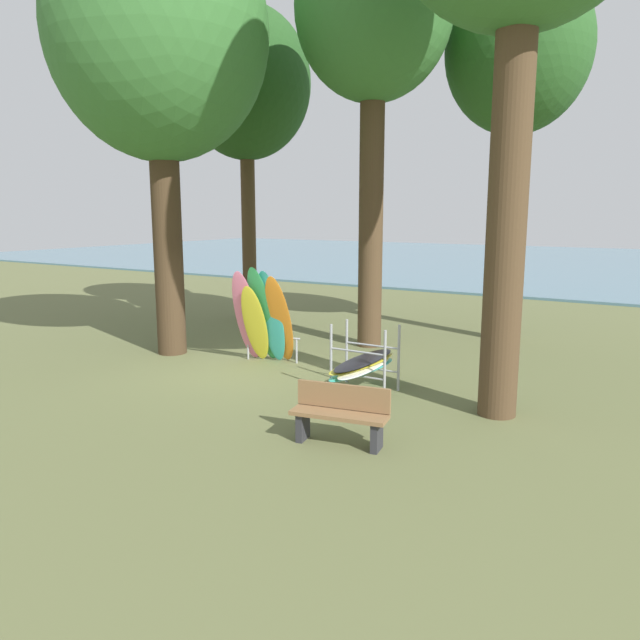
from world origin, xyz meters
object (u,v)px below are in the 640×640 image
at_px(tree_foreground_left, 159,35).
at_px(tree_mid_behind, 518,54).
at_px(tree_far_left_back, 246,85).
at_px(leaning_board_pile, 263,319).
at_px(park_bench, 340,413).
at_px(board_storage_rack, 364,364).
at_px(tree_far_right_back, 374,15).

distance_m(tree_foreground_left, tree_mid_behind, 8.43).
bearing_deg(tree_mid_behind, tree_far_left_back, -172.67).
distance_m(tree_mid_behind, leaning_board_pile, 8.92).
bearing_deg(park_bench, tree_mid_behind, 89.61).
distance_m(tree_foreground_left, board_storage_rack, 8.41).
bearing_deg(tree_far_left_back, park_bench, -45.13).
xyz_separation_m(tree_foreground_left, park_bench, (6.19, -2.86, -6.60)).
bearing_deg(tree_foreground_left, park_bench, -24.82).
height_order(leaning_board_pile, board_storage_rack, leaning_board_pile).
bearing_deg(board_storage_rack, tree_far_right_back, 115.26).
relative_size(leaning_board_pile, board_storage_rack, 1.02).
distance_m(tree_foreground_left, leaning_board_pile, 6.54).
relative_size(tree_foreground_left, park_bench, 6.82).
xyz_separation_m(board_storage_rack, park_bench, (0.94, -2.53, -0.04)).
distance_m(tree_far_left_back, park_bench, 12.47).
height_order(tree_far_left_back, leaning_board_pile, tree_far_left_back).
height_order(leaning_board_pile, park_bench, leaning_board_pile).
bearing_deg(park_bench, tree_far_left_back, 134.87).
height_order(tree_far_left_back, board_storage_rack, tree_far_left_back).
distance_m(tree_far_right_back, park_bench, 9.74).
xyz_separation_m(tree_mid_behind, leaning_board_pile, (-3.76, -5.39, -6.03)).
bearing_deg(tree_far_right_back, tree_far_left_back, 162.52).
xyz_separation_m(tree_mid_behind, park_bench, (-0.06, -8.52, -6.59)).
relative_size(tree_mid_behind, tree_far_left_back, 1.00).
distance_m(tree_foreground_left, park_bench, 9.49).
distance_m(tree_far_left_back, tree_far_right_back, 5.23).
xyz_separation_m(tree_foreground_left, tree_far_right_back, (3.62, 3.13, 0.64)).
xyz_separation_m(tree_far_left_back, park_bench, (7.51, -7.55, -6.50)).
height_order(tree_far_right_back, leaning_board_pile, tree_far_right_back).
bearing_deg(board_storage_rack, leaning_board_pile, 167.69).
bearing_deg(tree_far_left_back, tree_foreground_left, -74.21).
bearing_deg(leaning_board_pile, tree_mid_behind, 55.12).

